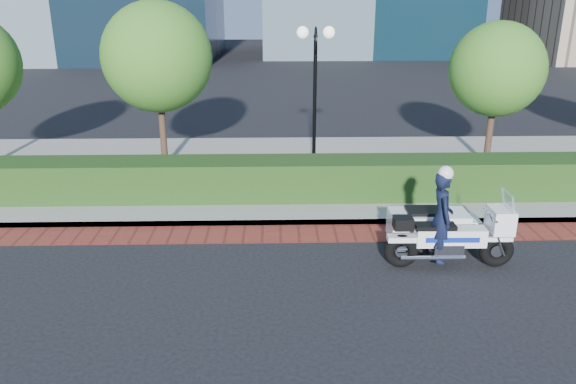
{
  "coord_description": "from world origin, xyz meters",
  "views": [
    {
      "loc": [
        -0.12,
        -10.22,
        5.15
      ],
      "look_at": [
        0.17,
        1.54,
        1.0
      ],
      "focal_mm": 35.0,
      "sensor_mm": 36.0,
      "label": 1
    }
  ],
  "objects_px": {
    "lamppost": "(315,79)",
    "police_motorcycle": "(440,226)",
    "tree_b": "(157,57)",
    "tree_c": "(497,70)"
  },
  "relations": [
    {
      "from": "tree_b",
      "to": "police_motorcycle",
      "type": "relative_size",
      "value": 1.88
    },
    {
      "from": "lamppost",
      "to": "tree_c",
      "type": "bearing_deg",
      "value": 13.3
    },
    {
      "from": "lamppost",
      "to": "police_motorcycle",
      "type": "xyz_separation_m",
      "value": [
        2.22,
        -5.02,
        -2.24
      ]
    },
    {
      "from": "lamppost",
      "to": "police_motorcycle",
      "type": "bearing_deg",
      "value": -66.13
    },
    {
      "from": "tree_b",
      "to": "police_motorcycle",
      "type": "distance_m",
      "value": 9.62
    },
    {
      "from": "tree_b",
      "to": "tree_c",
      "type": "height_order",
      "value": "tree_b"
    },
    {
      "from": "tree_c",
      "to": "police_motorcycle",
      "type": "xyz_separation_m",
      "value": [
        -3.28,
        -6.32,
        -2.33
      ]
    },
    {
      "from": "tree_c",
      "to": "police_motorcycle",
      "type": "distance_m",
      "value": 7.49
    },
    {
      "from": "tree_c",
      "to": "police_motorcycle",
      "type": "relative_size",
      "value": 1.66
    },
    {
      "from": "tree_b",
      "to": "police_motorcycle",
      "type": "height_order",
      "value": "tree_b"
    }
  ]
}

